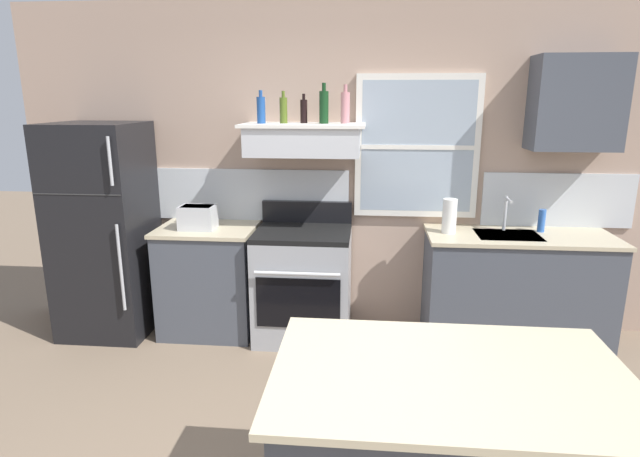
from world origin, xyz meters
TOP-DOWN VIEW (x-y plane):
  - back_wall at (0.03, 2.23)m, footprint 5.40×0.11m
  - refrigerator at (-1.90, 1.84)m, footprint 0.70×0.72m
  - counter_left_of_stove at (-1.05, 1.90)m, footprint 0.79×0.63m
  - toaster at (-1.10, 1.83)m, footprint 0.30×0.20m
  - stove_range at (-0.25, 1.86)m, footprint 0.76×0.69m
  - range_hood_shelf at (-0.25, 1.96)m, footprint 0.96×0.52m
  - bottle_blue_liqueur at (-0.58, 1.93)m, footprint 0.07×0.07m
  - bottle_olive_oil_square at (-0.41, 1.97)m, footprint 0.06×0.06m
  - bottle_balsamic_dark at (-0.25, 2.01)m, footprint 0.06×0.06m
  - bottle_dark_green_wine at (-0.09, 1.96)m, footprint 0.07×0.07m
  - bottle_rose_pink at (0.07, 2.00)m, footprint 0.07×0.07m
  - counter_right_with_sink at (1.45, 1.90)m, footprint 1.43×0.63m
  - sink_faucet at (1.35, 2.00)m, footprint 0.03×0.17m
  - paper_towel_roll at (0.90, 1.90)m, footprint 0.11×0.11m
  - dish_soap_bottle at (1.63, 2.00)m, footprint 0.06×0.06m
  - upper_cabinet_right at (1.80, 2.04)m, footprint 0.64×0.32m

SIDE VIEW (x-z plane):
  - counter_left_of_stove at x=-1.05m, z-range 0.00..0.91m
  - counter_right_with_sink at x=1.45m, z-range 0.00..0.91m
  - stove_range at x=-0.25m, z-range -0.08..1.01m
  - refrigerator at x=-1.90m, z-range 0.00..1.75m
  - dish_soap_bottle at x=1.63m, z-range 0.91..1.09m
  - toaster at x=-1.10m, z-range 0.91..1.10m
  - paper_towel_roll at x=0.90m, z-range 0.91..1.18m
  - sink_faucet at x=1.35m, z-range 0.94..1.22m
  - back_wall at x=0.03m, z-range 0.00..2.70m
  - range_hood_shelf at x=-0.25m, z-range 1.50..1.75m
  - bottle_balsamic_dark at x=-0.25m, z-range 1.73..1.95m
  - bottle_olive_oil_square at x=-0.41m, z-range 1.73..1.97m
  - bottle_blue_liqueur at x=-0.58m, z-range 1.73..1.98m
  - bottle_rose_pink at x=0.07m, z-range 1.72..2.02m
  - bottle_dark_green_wine at x=-0.09m, z-range 1.72..2.03m
  - upper_cabinet_right at x=1.80m, z-range 1.55..2.25m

